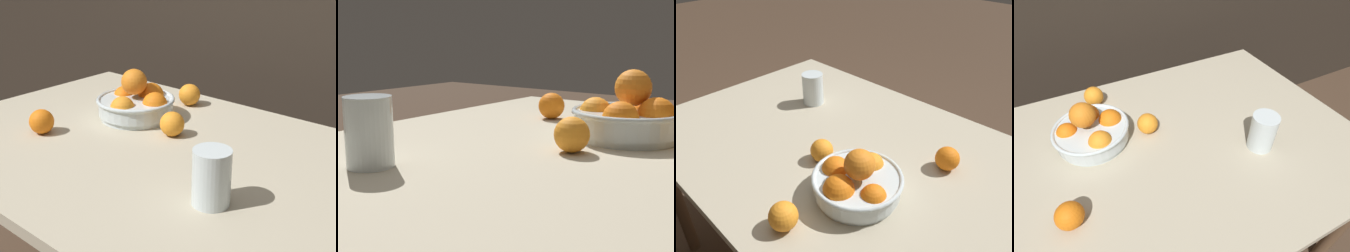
% 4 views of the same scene
% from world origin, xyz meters
% --- Properties ---
extents(ground_plane, '(12.00, 12.00, 0.00)m').
position_xyz_m(ground_plane, '(0.00, 0.00, 0.00)').
color(ground_plane, '#4C3828').
extents(dining_table, '(1.33, 0.90, 0.70)m').
position_xyz_m(dining_table, '(0.00, 0.00, 0.63)').
color(dining_table, '#B7AD93').
rests_on(dining_table, ground_plane).
extents(fruit_bowl, '(0.24, 0.24, 0.15)m').
position_xyz_m(fruit_bowl, '(-0.19, 0.13, 0.75)').
color(fruit_bowl, silver).
rests_on(fruit_bowl, dining_table).
extents(juice_glass, '(0.08, 0.08, 0.12)m').
position_xyz_m(juice_glass, '(0.29, -0.14, 0.76)').
color(juice_glass, '#F4A314').
rests_on(juice_glass, dining_table).
extents(orange_loose_near_bowl, '(0.07, 0.07, 0.07)m').
position_xyz_m(orange_loose_near_bowl, '(-0.14, 0.33, 0.74)').
color(orange_loose_near_bowl, orange).
rests_on(orange_loose_near_bowl, dining_table).
extents(orange_loose_front, '(0.07, 0.07, 0.07)m').
position_xyz_m(orange_loose_front, '(-0.31, -0.14, 0.74)').
color(orange_loose_front, orange).
rests_on(orange_loose_front, dining_table).
extents(orange_loose_aside, '(0.07, 0.07, 0.07)m').
position_xyz_m(orange_loose_aside, '(-0.01, 0.09, 0.74)').
color(orange_loose_aside, orange).
rests_on(orange_loose_aside, dining_table).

